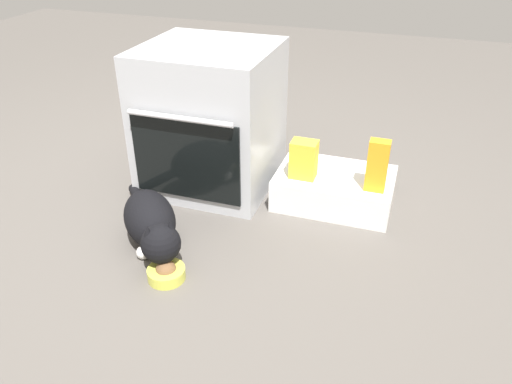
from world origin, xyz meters
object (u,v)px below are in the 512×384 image
Objects in this scene: pantry_cabinet at (334,188)px; cat at (151,223)px; oven at (211,118)px; food_bowl at (166,272)px; juice_carton at (377,166)px; snack_bag at (304,159)px.

cat is (-0.66, -0.60, 0.04)m from pantry_cabinet.
oven reaches higher than food_bowl.
juice_carton is (0.19, -0.09, 0.20)m from pantry_cabinet.
snack_bag is (-0.33, 0.01, -0.03)m from juice_carton.
cat is at bearing -137.47° from pantry_cabinet.
pantry_cabinet is 0.23m from snack_bag.
snack_bag is at bearing 94.96° from cat.
oven is 3.92× the size of snack_bag.
pantry_cabinet is at bearing 91.57° from cat.
oven is 0.86m from food_bowl.
juice_carton is at bearing -6.57° from oven.
oven is at bearing 99.42° from food_bowl.
pantry_cabinet reaches higher than food_bowl.
snack_bag reaches higher than pantry_cabinet.
snack_bag is (0.37, 0.70, 0.22)m from food_bowl.
juice_carton is at bearing -2.51° from snack_bag.
oven is 0.66m from cat.
food_bowl is 0.83× the size of snack_bag.
cat reaches higher than food_bowl.
cat is at bearing 130.95° from food_bowl.
food_bowl is 1.01m from juice_carton.
snack_bag is (-0.14, -0.07, 0.17)m from pantry_cabinet.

